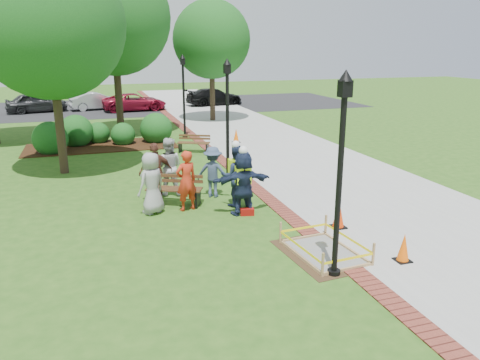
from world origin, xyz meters
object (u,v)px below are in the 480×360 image
object	(u,v)px
wet_concrete_pad	(324,245)
hivis_worker_a	(243,181)
bench_near	(175,196)
hivis_worker_c	(236,174)
cone_front	(404,248)
lamp_near	(341,161)
hivis_worker_b	(243,177)

from	to	relation	value
wet_concrete_pad	hivis_worker_a	world-z (taller)	hivis_worker_a
bench_near	hivis_worker_c	distance (m)	1.99
cone_front	lamp_near	bearing A→B (deg)	-177.93
hivis_worker_b	hivis_worker_c	xyz separation A→B (m)	(-0.18, 0.16, 0.06)
wet_concrete_pad	bench_near	distance (m)	5.27
wet_concrete_pad	cone_front	distance (m)	1.75
lamp_near	wet_concrete_pad	bearing A→B (deg)	74.34
cone_front	hivis_worker_a	size ratio (longest dim) A/B	0.34
cone_front	hivis_worker_a	world-z (taller)	hivis_worker_a
cone_front	bench_near	bearing A→B (deg)	127.63
cone_front	wet_concrete_pad	bearing A→B (deg)	148.83
lamp_near	hivis_worker_c	world-z (taller)	lamp_near
cone_front	hivis_worker_c	bearing A→B (deg)	116.85
hivis_worker_a	cone_front	bearing A→B (deg)	-58.78
hivis_worker_a	hivis_worker_b	size ratio (longest dim) A/B	1.06
hivis_worker_a	hivis_worker_b	bearing A→B (deg)	71.89
bench_near	hivis_worker_b	distance (m)	2.19
wet_concrete_pad	lamp_near	distance (m)	2.46
wet_concrete_pad	hivis_worker_a	xyz separation A→B (m)	(-0.96, 3.14, 0.75)
cone_front	hivis_worker_a	bearing A→B (deg)	121.22
bench_near	hivis_worker_b	bearing A→B (deg)	-22.32
hivis_worker_c	hivis_worker_a	bearing A→B (deg)	-91.44
hivis_worker_b	bench_near	bearing A→B (deg)	157.68
bench_near	hivis_worker_b	xyz separation A→B (m)	(1.93, -0.79, 0.64)
cone_front	hivis_worker_b	bearing A→B (deg)	115.93
lamp_near	hivis_worker_b	world-z (taller)	lamp_near
hivis_worker_b	hivis_worker_c	size ratio (longest dim) A/B	0.93
lamp_near	hivis_worker_b	bearing A→B (deg)	95.94
wet_concrete_pad	hivis_worker_b	xyz separation A→B (m)	(-0.76, 3.74, 0.70)
hivis_worker_b	lamp_near	bearing A→B (deg)	-84.06
lamp_near	hivis_worker_b	distance (m)	4.98
hivis_worker_a	hivis_worker_c	size ratio (longest dim) A/B	0.99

